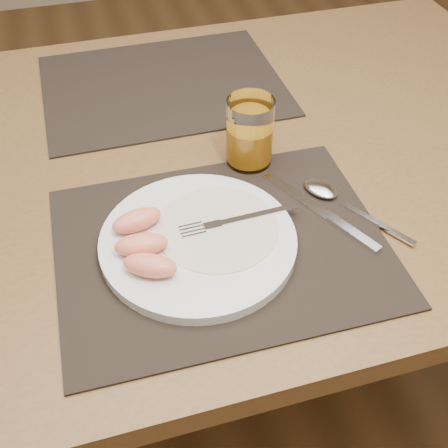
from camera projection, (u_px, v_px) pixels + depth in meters
ground at (207, 383)px, 1.46m from camera, size 5.00×5.00×0.00m
table at (199, 189)px, 0.99m from camera, size 1.40×0.90×0.75m
placemat_near at (221, 245)px, 0.78m from camera, size 0.46×0.36×0.00m
placemat_far at (163, 85)px, 1.08m from camera, size 0.45×0.35×0.00m
plate at (198, 241)px, 0.77m from camera, size 0.27×0.27×0.02m
plate_dressing at (217, 228)px, 0.78m from camera, size 0.17×0.17×0.00m
fork at (229, 222)px, 0.78m from camera, size 0.18×0.03×0.00m
knife at (329, 216)px, 0.81m from camera, size 0.11×0.21×0.01m
spoon at (328, 193)px, 0.84m from camera, size 0.11×0.18×0.01m
juice_glass at (250, 135)px, 0.88m from camera, size 0.07×0.07×0.11m
grapefruit_wedges at (142, 243)px, 0.74m from camera, size 0.08×0.14×0.03m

